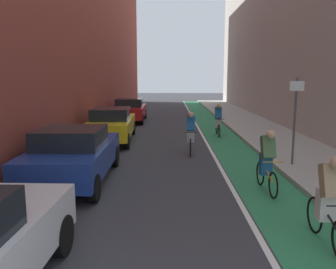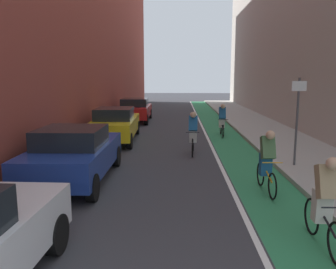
% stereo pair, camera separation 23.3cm
% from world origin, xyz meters
% --- Properties ---
extents(ground_plane, '(94.45, 94.45, 0.00)m').
position_xyz_m(ground_plane, '(0.00, 17.47, 0.00)').
color(ground_plane, '#38383D').
extents(bike_lane_paint, '(1.60, 42.93, 0.00)m').
position_xyz_m(bike_lane_paint, '(2.71, 19.47, 0.00)').
color(bike_lane_paint, '#2D8451').
rests_on(bike_lane_paint, ground).
extents(lane_divider_stripe, '(0.12, 42.93, 0.00)m').
position_xyz_m(lane_divider_stripe, '(1.81, 19.47, 0.00)').
color(lane_divider_stripe, white).
rests_on(lane_divider_stripe, ground).
extents(sidewalk_right, '(3.10, 42.93, 0.14)m').
position_xyz_m(sidewalk_right, '(5.06, 19.47, 0.07)').
color(sidewalk_right, '#A8A59E').
rests_on(sidewalk_right, ground).
extents(building_facade_right, '(2.40, 38.93, 12.70)m').
position_xyz_m(building_facade_right, '(7.80, 21.47, 6.35)').
color(building_facade_right, '#B2ADA3').
rests_on(building_facade_right, ground).
extents(parked_sedan_blue, '(1.98, 4.33, 1.53)m').
position_xyz_m(parked_sedan_blue, '(-2.46, 8.27, 0.79)').
color(parked_sedan_blue, navy).
rests_on(parked_sedan_blue, ground).
extents(parked_sedan_yellow_cab, '(2.02, 4.82, 1.53)m').
position_xyz_m(parked_sedan_yellow_cab, '(-2.45, 14.39, 0.79)').
color(parked_sedan_yellow_cab, yellow).
rests_on(parked_sedan_yellow_cab, ground).
extents(parked_sedan_red, '(2.02, 4.60, 1.53)m').
position_xyz_m(parked_sedan_red, '(-2.46, 21.47, 0.79)').
color(parked_sedan_red, red).
rests_on(parked_sedan_red, ground).
extents(cyclist_lead, '(0.48, 1.72, 1.62)m').
position_xyz_m(cyclist_lead, '(2.87, 4.67, 0.81)').
color(cyclist_lead, black).
rests_on(cyclist_lead, ground).
extents(cyclist_mid, '(0.48, 1.69, 1.60)m').
position_xyz_m(cyclist_mid, '(2.63, 7.54, 0.85)').
color(cyclist_mid, black).
rests_on(cyclist_mid, ground).
extents(cyclist_trailing, '(0.48, 1.73, 1.62)m').
position_xyz_m(cyclist_trailing, '(0.96, 11.86, 0.85)').
color(cyclist_trailing, black).
rests_on(cyclist_trailing, ground).
extents(cyclist_far, '(0.48, 1.68, 1.60)m').
position_xyz_m(cyclist_far, '(2.56, 15.97, 0.84)').
color(cyclist_far, black).
rests_on(cyclist_far, ground).
extents(street_sign_post, '(0.44, 0.07, 2.71)m').
position_xyz_m(street_sign_post, '(4.06, 9.72, 1.75)').
color(street_sign_post, '#4C4C51').
rests_on(street_sign_post, sidewalk_right).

